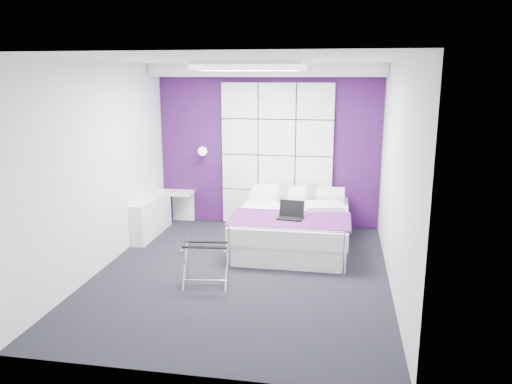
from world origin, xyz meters
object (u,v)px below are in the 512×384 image
wall_lamp (203,151)px  luggage_rack (206,264)px  bed (293,227)px  laptop (291,214)px  nightstand (180,193)px  radiator (151,216)px

wall_lamp → luggage_rack: bearing=-74.1°
bed → laptop: size_ratio=5.80×
wall_lamp → laptop: bearing=-40.5°
nightstand → radiator: bearing=-108.4°
luggage_rack → bed: bearing=54.0°
radiator → luggage_rack: bearing=-51.7°
nightstand → laptop: size_ratio=1.25×
radiator → nightstand: 0.79m
laptop → radiator: bearing=171.8°
bed → nightstand: (-1.97, 0.85, 0.22)m
luggage_rack → laptop: 1.46m
nightstand → laptop: laptop is taller
bed → wall_lamp: bearing=150.4°
wall_lamp → radiator: 1.35m
nightstand → luggage_rack: (1.10, -2.42, -0.26)m
radiator → bed: size_ratio=0.62×
wall_lamp → radiator: wall_lamp is taller
luggage_rack → laptop: size_ratio=1.53×
nightstand → luggage_rack: bearing=-65.5°
nightstand → luggage_rack: 2.67m
wall_lamp → radiator: size_ratio=0.12×
nightstand → laptop: bearing=-33.5°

